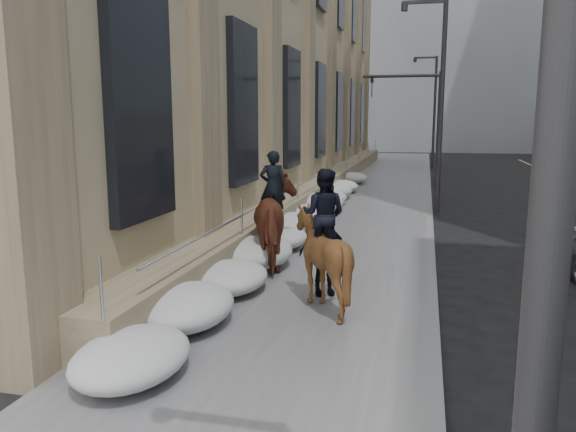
# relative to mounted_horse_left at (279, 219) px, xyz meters

# --- Properties ---
(ground) EXTENTS (140.00, 140.00, 0.00)m
(ground) POSITION_rel_mounted_horse_left_xyz_m (0.95, -4.23, -1.27)
(ground) COLOR black
(ground) RESTS_ON ground
(sidewalk) EXTENTS (5.00, 80.00, 0.12)m
(sidewalk) POSITION_rel_mounted_horse_left_xyz_m (0.95, 5.77, -1.21)
(sidewalk) COLOR #59595B
(sidewalk) RESTS_ON ground
(curb) EXTENTS (0.24, 80.00, 0.12)m
(curb) POSITION_rel_mounted_horse_left_xyz_m (3.57, 5.77, -1.21)
(curb) COLOR slate
(curb) RESTS_ON ground
(limestone_building) EXTENTS (6.10, 44.00, 18.00)m
(limestone_building) POSITION_rel_mounted_horse_left_xyz_m (-4.31, 15.73, 7.63)
(limestone_building) COLOR #89785A
(limestone_building) RESTS_ON ground
(bg_building_mid) EXTENTS (30.00, 12.00, 28.00)m
(bg_building_mid) POSITION_rel_mounted_horse_left_xyz_m (4.95, 55.77, 12.73)
(bg_building_mid) COLOR slate
(bg_building_mid) RESTS_ON ground
(bg_building_far) EXTENTS (24.00, 12.00, 20.00)m
(bg_building_far) POSITION_rel_mounted_horse_left_xyz_m (-5.05, 67.77, 8.73)
(bg_building_far) COLOR gray
(bg_building_far) RESTS_ON ground
(streetlight_mid) EXTENTS (1.71, 0.24, 8.00)m
(streetlight_mid) POSITION_rel_mounted_horse_left_xyz_m (3.69, 9.77, 3.31)
(streetlight_mid) COLOR #2D2D30
(streetlight_mid) RESTS_ON ground
(streetlight_far) EXTENTS (1.71, 0.24, 8.00)m
(streetlight_far) POSITION_rel_mounted_horse_left_xyz_m (3.69, 29.77, 3.31)
(streetlight_far) COLOR #2D2D30
(streetlight_far) RESTS_ON ground
(traffic_signal) EXTENTS (4.10, 0.22, 6.00)m
(traffic_signal) POSITION_rel_mounted_horse_left_xyz_m (3.02, 17.77, 2.73)
(traffic_signal) COLOR #2D2D30
(traffic_signal) RESTS_ON ground
(snow_bank) EXTENTS (1.70, 18.10, 0.76)m
(snow_bank) POSITION_rel_mounted_horse_left_xyz_m (-0.47, 3.88, -0.80)
(snow_bank) COLOR #B9BBBF
(snow_bank) RESTS_ON sidewalk
(mounted_horse_left) EXTENTS (2.01, 2.85, 2.76)m
(mounted_horse_left) POSITION_rel_mounted_horse_left_xyz_m (0.00, 0.00, 0.00)
(mounted_horse_left) COLOR #532718
(mounted_horse_left) RESTS_ON sidewalk
(mounted_horse_right) EXTENTS (1.67, 1.84, 2.60)m
(mounted_horse_right) POSITION_rel_mounted_horse_left_xyz_m (1.53, -2.71, -0.08)
(mounted_horse_right) COLOR #492C15
(mounted_horse_right) RESTS_ON sidewalk
(pedestrian) EXTENTS (1.08, 0.78, 1.70)m
(pedestrian) POSITION_rel_mounted_horse_left_xyz_m (1.44, -1.96, -0.30)
(pedestrian) COLOR black
(pedestrian) RESTS_ON sidewalk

